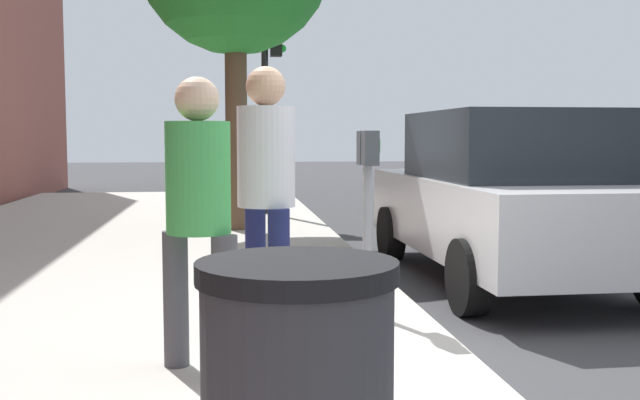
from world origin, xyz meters
name	(u,v)px	position (x,y,z in m)	size (l,w,h in m)	color
ground_plane	(460,364)	(0.00, 0.00, 0.00)	(80.00, 80.00, 0.00)	#38383A
parking_meter	(368,183)	(0.87, 0.47, 1.17)	(0.36, 0.12, 1.41)	gray
pedestrian_at_meter	(266,174)	(0.48, 1.26, 1.26)	(0.53, 0.40, 1.85)	#191E4C
pedestrian_bystander	(198,201)	(-0.38, 1.70, 1.15)	(0.38, 0.44, 1.71)	#47474C
parked_sedan_near	(506,197)	(2.69, -1.35, 0.89)	(4.42, 2.01, 1.77)	silver
traffic_signal	(271,76)	(8.50, 0.75, 2.58)	(0.24, 0.44, 3.60)	black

